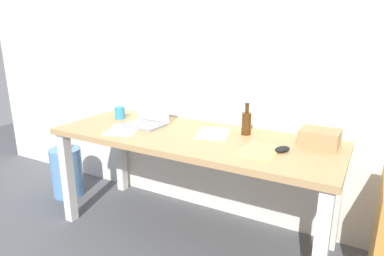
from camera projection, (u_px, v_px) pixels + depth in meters
The scene contains 12 objects.
ground_plane at pixel (192, 232), 2.47m from camera, with size 8.00×8.00×0.00m, color #515459.
back_wall at pixel (220, 49), 2.47m from camera, with size 5.20×0.08×2.60m, color silver.
desk at pixel (192, 148), 2.29m from camera, with size 1.95×0.73×0.75m.
laptop_left at pixel (147, 119), 2.50m from camera, with size 0.30×0.24×0.22m.
beer_bottle at pixel (246, 123), 2.26m from camera, with size 0.06×0.06×0.22m.
computer_mouse at pixel (282, 149), 1.95m from camera, with size 0.06×0.10×0.03m, color black.
cardboard_box at pixel (319, 138), 2.03m from camera, with size 0.23×0.18×0.10m, color tan.
coffee_mug at pixel (120, 113), 2.68m from camera, with size 0.08×0.08×0.10m, color #338CC6.
paper_sheet_near_back at pixel (213, 133), 2.30m from camera, with size 0.21×0.30×0.00m, color white.
paper_sheet_front_right at pixel (258, 151), 1.96m from camera, with size 0.21×0.30×0.00m, color #F4E06B.
paper_sheet_front_left at pixel (123, 130), 2.38m from camera, with size 0.21×0.30×0.00m, color white.
water_cooler_jug at pixel (67, 171), 2.99m from camera, with size 0.27×0.27×0.48m.
Camera 1 is at (1.05, -1.89, 1.43)m, focal length 31.35 mm.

